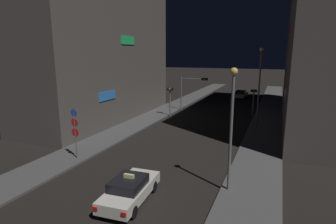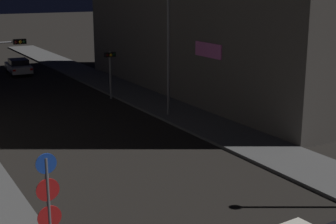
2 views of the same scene
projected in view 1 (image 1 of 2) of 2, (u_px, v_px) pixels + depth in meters
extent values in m
cube|color=#4C4C4C|center=(168.00, 109.00, 39.33)|extent=(3.35, 70.08, 0.15)
cube|color=#4C4C4C|center=(268.00, 117.00, 34.29)|extent=(3.35, 70.08, 0.15)
cube|color=#514C47|center=(100.00, 34.00, 31.88)|extent=(7.37, 22.21, 20.28)
cube|color=#337FE5|center=(107.00, 96.00, 27.83)|extent=(0.08, 2.80, 0.90)
cube|color=#26CC66|center=(128.00, 40.00, 30.66)|extent=(0.08, 2.80, 0.90)
cube|color=#D859B2|center=(285.00, 93.00, 26.87)|extent=(0.08, 2.80, 0.90)
cube|color=red|center=(290.00, 30.00, 30.54)|extent=(0.08, 2.80, 0.90)
cube|color=silver|center=(130.00, 191.00, 14.64)|extent=(2.11, 4.52, 0.60)
cube|color=black|center=(128.00, 183.00, 14.34)|extent=(1.72, 2.09, 0.50)
cube|color=red|center=(95.00, 208.00, 12.79)|extent=(0.24, 0.08, 0.16)
cube|color=red|center=(124.00, 214.00, 12.33)|extent=(0.24, 0.08, 0.16)
cylinder|color=black|center=(128.00, 183.00, 16.21)|extent=(0.26, 0.65, 0.64)
cylinder|color=black|center=(153.00, 187.00, 15.72)|extent=(0.26, 0.65, 0.64)
cylinder|color=black|center=(104.00, 206.00, 13.68)|extent=(0.26, 0.65, 0.64)
cylinder|color=black|center=(133.00, 212.00, 13.19)|extent=(0.26, 0.65, 0.64)
cube|color=#F4E08C|center=(129.00, 176.00, 14.36)|extent=(0.57, 0.22, 0.20)
cube|color=#B7B7BC|center=(241.00, 95.00, 49.01)|extent=(2.05, 4.50, 0.60)
cube|color=black|center=(241.00, 92.00, 48.72)|extent=(1.70, 2.07, 0.50)
cube|color=red|center=(234.00, 96.00, 47.35)|extent=(0.24, 0.07, 0.16)
cube|color=red|center=(243.00, 96.00, 46.72)|extent=(0.24, 0.07, 0.16)
cylinder|color=black|center=(238.00, 95.00, 50.62)|extent=(0.26, 0.65, 0.64)
cylinder|color=black|center=(247.00, 96.00, 49.94)|extent=(0.26, 0.65, 0.64)
cylinder|color=black|center=(235.00, 97.00, 48.21)|extent=(0.26, 0.65, 0.64)
cylinder|color=black|center=(244.00, 98.00, 47.54)|extent=(0.26, 0.65, 0.64)
cylinder|color=slate|center=(181.00, 94.00, 38.13)|extent=(0.16, 0.16, 4.77)
cylinder|color=slate|center=(193.00, 79.00, 37.07)|extent=(3.33, 0.10, 0.10)
cube|color=black|center=(205.00, 79.00, 36.45)|extent=(0.80, 0.28, 0.32)
sphere|color=#3F0C0C|center=(203.00, 79.00, 36.38)|extent=(0.20, 0.20, 0.20)
sphere|color=yellow|center=(204.00, 79.00, 36.29)|extent=(0.20, 0.20, 0.20)
sphere|color=#0C3319|center=(206.00, 79.00, 36.20)|extent=(0.20, 0.20, 0.20)
cylinder|color=slate|center=(170.00, 102.00, 34.45)|extent=(0.16, 0.16, 3.78)
cube|color=black|center=(170.00, 89.00, 34.11)|extent=(0.80, 0.28, 0.32)
sphere|color=#3F0C0C|center=(168.00, 89.00, 34.04)|extent=(0.20, 0.20, 0.20)
sphere|color=yellow|center=(170.00, 89.00, 33.95)|extent=(0.20, 0.20, 0.20)
sphere|color=#0C3319|center=(171.00, 89.00, 33.86)|extent=(0.20, 0.20, 0.20)
cylinder|color=slate|center=(253.00, 102.00, 35.14)|extent=(0.16, 0.16, 3.45)
cube|color=black|center=(254.00, 91.00, 34.83)|extent=(0.80, 0.28, 0.32)
sphere|color=#3F0C0C|center=(252.00, 91.00, 34.76)|extent=(0.20, 0.20, 0.20)
sphere|color=yellow|center=(254.00, 91.00, 34.67)|extent=(0.20, 0.20, 0.20)
sphere|color=#0C3319|center=(256.00, 91.00, 34.58)|extent=(0.20, 0.20, 0.20)
cylinder|color=slate|center=(76.00, 135.00, 20.17)|extent=(0.10, 0.10, 3.63)
cylinder|color=blue|center=(74.00, 113.00, 19.80)|extent=(0.54, 0.03, 0.54)
cylinder|color=red|center=(75.00, 122.00, 19.95)|extent=(0.61, 0.03, 0.61)
cylinder|color=red|center=(75.00, 132.00, 20.11)|extent=(0.64, 0.03, 0.64)
cylinder|color=slate|center=(231.00, 135.00, 15.09)|extent=(0.16, 0.16, 6.57)
sphere|color=#F9C666|center=(234.00, 71.00, 14.36)|extent=(0.41, 0.41, 0.41)
cylinder|color=slate|center=(259.00, 90.00, 28.29)|extent=(0.16, 0.16, 7.95)
sphere|color=#F9C666|center=(262.00, 49.00, 27.42)|extent=(0.39, 0.39, 0.39)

